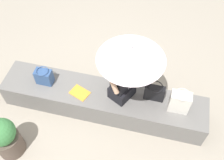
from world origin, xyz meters
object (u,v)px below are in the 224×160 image
object	(u,v)px
person_seated	(123,79)
parasol	(131,53)
tote_bag_canvas	(44,77)
planter_near	(5,138)
handbag_black	(154,93)
magazine	(80,93)
shoulder_bag_spare	(180,102)

from	to	relation	value
person_seated	parasol	distance (m)	0.58
parasol	tote_bag_canvas	bearing A→B (deg)	-179.19
tote_bag_canvas	planter_near	distance (m)	1.03
handbag_black	person_seated	bearing A→B (deg)	-173.54
parasol	planter_near	size ratio (longest dim) A/B	1.49
person_seated	handbag_black	bearing A→B (deg)	6.46
tote_bag_canvas	magazine	size ratio (longest dim) A/B	0.98
person_seated	parasol	size ratio (longest dim) A/B	0.82
person_seated	shoulder_bag_spare	world-z (taller)	person_seated
handbag_black	magazine	distance (m)	1.12
tote_bag_canvas	handbag_black	bearing A→B (deg)	3.30
handbag_black	shoulder_bag_spare	size ratio (longest dim) A/B	0.78
parasol	tote_bag_canvas	size ratio (longest dim) A/B	3.97
parasol	tote_bag_canvas	world-z (taller)	parasol
shoulder_bag_spare	magazine	xyz separation A→B (m)	(-1.46, -0.07, -0.18)
person_seated	planter_near	distance (m)	1.81
magazine	planter_near	distance (m)	1.21
handbag_black	shoulder_bag_spare	xyz separation A→B (m)	(0.37, -0.10, 0.04)
handbag_black	planter_near	distance (m)	2.19
tote_bag_canvas	planter_near	xyz separation A→B (m)	(-0.20, -0.99, -0.20)
handbag_black	tote_bag_canvas	distance (m)	1.69
tote_bag_canvas	person_seated	bearing A→B (deg)	2.07
tote_bag_canvas	parasol	bearing A→B (deg)	0.81
parasol	magazine	xyz separation A→B (m)	(-0.73, -0.09, -0.96)
person_seated	magazine	distance (m)	0.74
parasol	shoulder_bag_spare	world-z (taller)	parasol
handbag_black	magazine	bearing A→B (deg)	-171.13
person_seated	shoulder_bag_spare	distance (m)	0.86
parasol	shoulder_bag_spare	size ratio (longest dim) A/B	2.91
magazine	planter_near	world-z (taller)	planter_near
magazine	handbag_black	bearing A→B (deg)	29.91
parasol	shoulder_bag_spare	xyz separation A→B (m)	(0.74, -0.02, -0.78)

